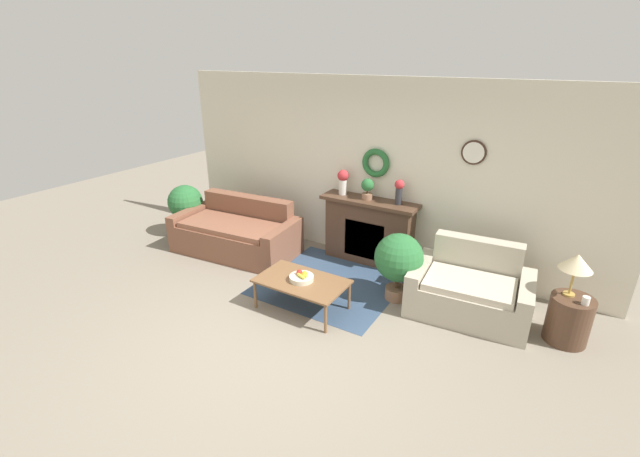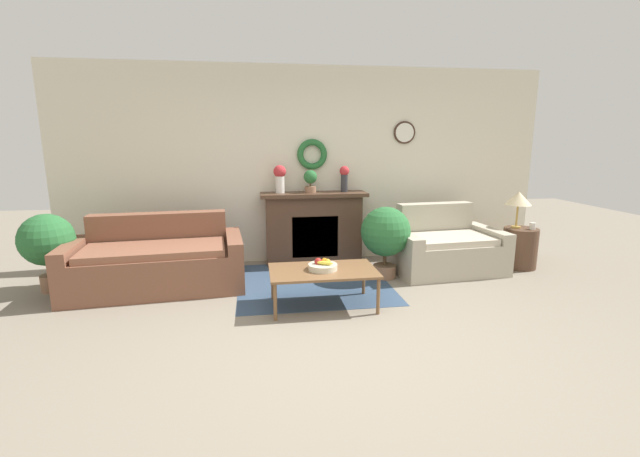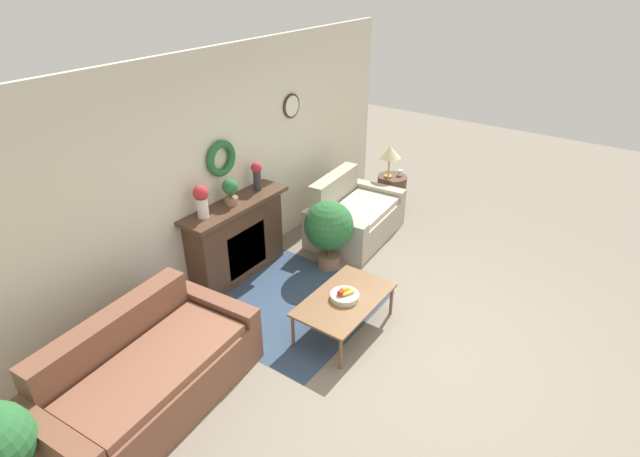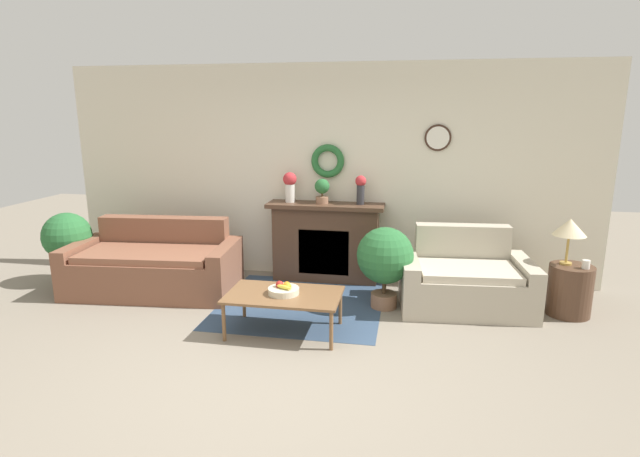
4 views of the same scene
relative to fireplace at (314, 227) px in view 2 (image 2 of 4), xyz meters
The scene contains 16 objects.
ground_plane 2.50m from the fireplace, 91.23° to the right, with size 16.00×16.00×0.00m, color gray.
floor_rug 1.04m from the fireplace, 98.06° to the right, with size 1.80×1.76×0.01m.
wall_back 0.87m from the fireplace, 103.30° to the left, with size 6.80×0.15×2.70m.
fireplace is the anchor object (origin of this frame).
couch_left 2.11m from the fireplace, 158.63° to the right, with size 2.02×1.14×0.83m.
loveseat_right 1.79m from the fireplace, 20.73° to the right, with size 1.46×1.02×0.86m.
coffee_table 1.65m from the fireplace, 94.45° to the right, with size 1.10×0.66×0.40m.
fruit_bowl 1.64m from the fireplace, 94.47° to the right, with size 0.30×0.30×0.12m.
side_table_by_loveseat 2.82m from the fireplace, 13.54° to the right, with size 0.45×0.45×0.54m.
table_lamp 2.78m from the fireplace, 12.91° to the right, with size 0.34×0.34×0.49m.
mug 2.93m from the fireplace, 14.58° to the right, with size 0.08×0.08×0.09m.
vase_on_mantel_left 0.85m from the fireplace, behind, with size 0.17×0.17×0.38m.
vase_on_mantel_right 0.82m from the fireplace, ahead, with size 0.13×0.13×0.36m.
potted_plant_on_mantel 0.67m from the fireplace, 162.24° to the right, with size 0.19×0.19×0.31m.
potted_plant_floor_by_couch 3.22m from the fireplace, 167.39° to the right, with size 0.59×0.59×0.90m.
potted_plant_floor_by_loveseat 1.13m from the fireplace, 45.51° to the right, with size 0.62×0.62×0.90m.
Camera 2 is at (-0.74, -3.36, 1.72)m, focal length 24.00 mm.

